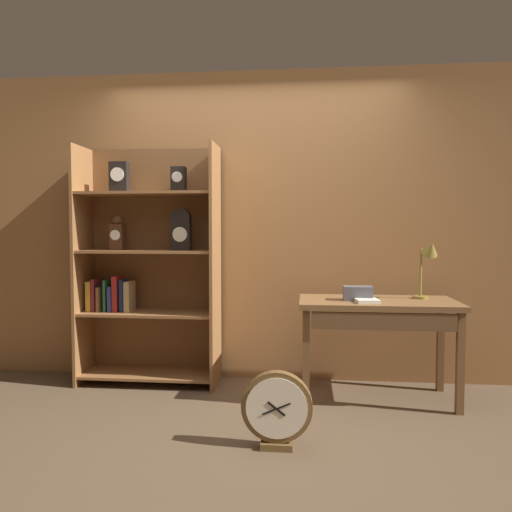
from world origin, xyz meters
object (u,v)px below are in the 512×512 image
desk_lamp (428,258)px  round_clock_large (277,409)px  bookshelf (147,267)px  workbench (378,314)px  toolbox_small (358,293)px  open_repair_manual (366,300)px

desk_lamp → round_clock_large: 1.67m
bookshelf → round_clock_large: size_ratio=4.31×
workbench → desk_lamp: size_ratio=2.54×
toolbox_small → round_clock_large: size_ratio=0.47×
desk_lamp → open_repair_manual: size_ratio=2.07×
workbench → round_clock_large: size_ratio=2.54×
workbench → toolbox_small: 0.21m
workbench → toolbox_small: size_ratio=5.45×
workbench → open_repair_manual: 0.17m
workbench → open_repair_manual: (-0.10, -0.08, 0.11)m
workbench → open_repair_manual: bearing=-139.9°
toolbox_small → open_repair_manual: (0.05, -0.08, -0.04)m
round_clock_large → toolbox_small: bearing=57.9°
toolbox_small → round_clock_large: bearing=-122.1°
desk_lamp → toolbox_small: (-0.53, -0.11, -0.26)m
round_clock_large → workbench: bearing=51.6°
open_repair_manual → bookshelf: bearing=161.3°
workbench → desk_lamp: desk_lamp is taller
toolbox_small → round_clock_large: (-0.55, -0.87, -0.57)m
workbench → desk_lamp: 0.57m
bookshelf → round_clock_large: 1.78m
toolbox_small → open_repair_manual: toolbox_small is taller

